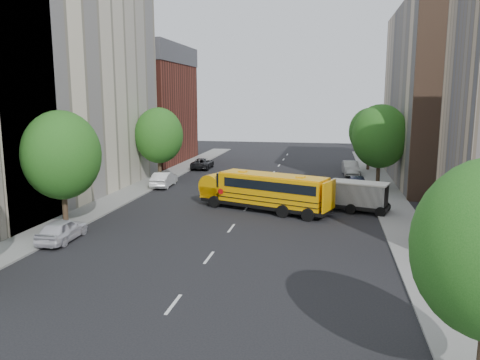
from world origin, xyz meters
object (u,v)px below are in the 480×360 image
(parked_car_2, at_px, (202,163))
(parked_car_1, at_px, (164,179))
(school_bus, at_px, (263,189))
(parked_car_4, at_px, (357,184))
(street_tree_2, at_px, (159,135))
(street_tree_1, at_px, (62,155))
(parked_car_5, at_px, (351,168))
(street_tree_4, at_px, (380,136))
(street_tree_5, at_px, (370,131))
(parked_car_0, at_px, (62,230))
(safari_truck, at_px, (352,195))

(parked_car_2, bearing_deg, parked_car_1, 84.24)
(school_bus, height_order, parked_car_4, school_bus)
(street_tree_2, distance_m, school_bus, 16.60)
(street_tree_1, xyz_separation_m, parked_car_5, (19.80, 26.13, -4.18))
(street_tree_1, bearing_deg, school_bus, 30.96)
(street_tree_4, height_order, street_tree_5, street_tree_4)
(parked_car_0, bearing_deg, street_tree_1, -66.48)
(safari_truck, xyz_separation_m, parked_car_0, (-17.81, -11.25, -0.53))
(street_tree_1, bearing_deg, parked_car_2, 85.86)
(street_tree_2, relative_size, street_tree_5, 1.03)
(street_tree_4, height_order, parked_car_2, street_tree_4)
(parked_car_1, bearing_deg, school_bus, 141.06)
(street_tree_1, xyz_separation_m, parked_car_1, (1.40, 15.34, -4.21))
(street_tree_1, bearing_deg, street_tree_5, 53.75)
(parked_car_0, relative_size, parked_car_1, 0.92)
(street_tree_4, distance_m, parked_car_2, 22.58)
(street_tree_1, distance_m, street_tree_2, 18.00)
(street_tree_5, height_order, school_bus, street_tree_5)
(street_tree_5, bearing_deg, parked_car_5, -119.61)
(street_tree_4, bearing_deg, street_tree_2, 180.00)
(parked_car_5, bearing_deg, street_tree_5, 56.46)
(street_tree_2, distance_m, parked_car_2, 10.55)
(street_tree_2, relative_size, parked_car_0, 1.85)
(street_tree_5, bearing_deg, parked_car_1, -144.57)
(street_tree_2, bearing_deg, parked_car_1, -62.21)
(school_bus, distance_m, parked_car_2, 22.61)
(safari_truck, height_order, parked_car_0, safari_truck)
(street_tree_1, distance_m, street_tree_5, 37.20)
(safari_truck, xyz_separation_m, parked_car_1, (-17.81, 6.85, -0.49))
(parked_car_4, bearing_deg, street_tree_1, -140.03)
(street_tree_4, xyz_separation_m, parked_car_2, (-20.01, 9.48, -4.41))
(school_bus, relative_size, parked_car_4, 2.32)
(parked_car_4, bearing_deg, street_tree_2, 175.39)
(parked_car_2, bearing_deg, safari_truck, 129.22)
(street_tree_2, relative_size, parked_car_1, 1.71)
(parked_car_5, bearing_deg, parked_car_4, -92.96)
(street_tree_1, relative_size, street_tree_4, 0.98)
(school_bus, bearing_deg, parked_car_4, 68.78)
(school_bus, bearing_deg, parked_car_1, 165.12)
(street_tree_2, bearing_deg, school_bus, -40.37)
(street_tree_4, relative_size, parked_car_4, 1.76)
(street_tree_4, xyz_separation_m, parked_car_0, (-20.60, -20.75, -4.36))
(street_tree_4, height_order, safari_truck, street_tree_4)
(parked_car_0, distance_m, parked_car_5, 34.24)
(parked_car_2, distance_m, parked_car_5, 17.86)
(street_tree_4, height_order, parked_car_0, street_tree_4)
(safari_truck, xyz_separation_m, parked_car_2, (-17.22, 18.99, -0.57))
(parked_car_1, relative_size, parked_car_2, 0.94)
(street_tree_5, bearing_deg, parked_car_2, -172.83)
(street_tree_2, xyz_separation_m, street_tree_5, (22.00, 12.00, -0.12))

